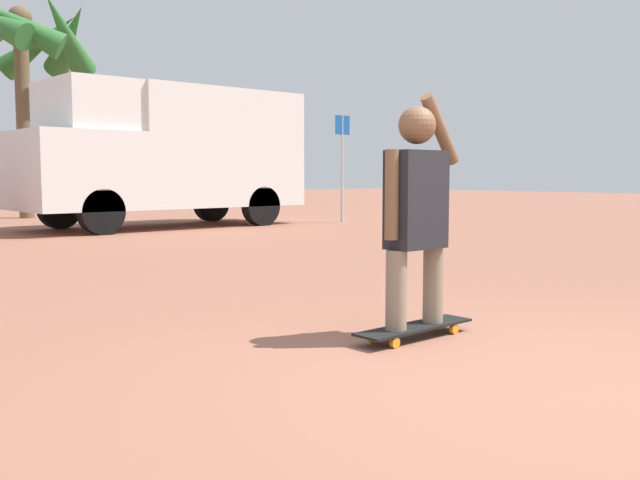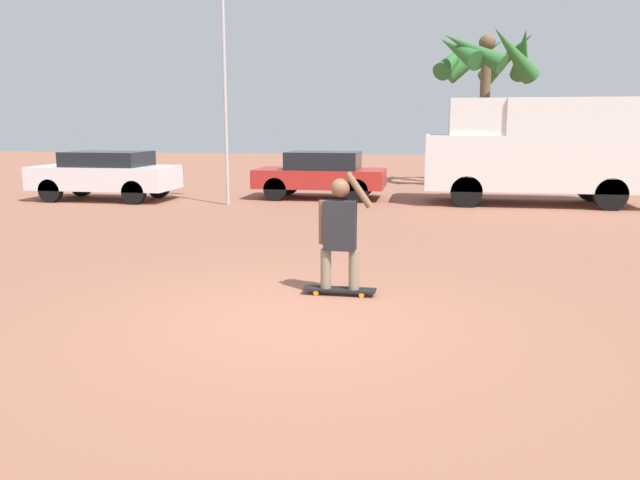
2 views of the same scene
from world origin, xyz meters
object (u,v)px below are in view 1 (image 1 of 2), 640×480
object	(u,v)px
person_skateboarder	(416,203)
camper_van	(167,151)
street_sign	(342,154)
palm_tree_near_van	(20,39)
skateboard	(415,328)

from	to	relation	value
person_skateboarder	camper_van	xyz separation A→B (m)	(4.07, 10.41, 0.69)
street_sign	person_skateboarder	bearing A→B (deg)	-131.12
street_sign	camper_van	bearing A→B (deg)	160.65
camper_van	palm_tree_near_van	size ratio (longest dim) A/B	1.06
palm_tree_near_van	street_sign	world-z (taller)	palm_tree_near_van
person_skateboarder	camper_van	world-z (taller)	camper_van
skateboard	palm_tree_near_van	bearing A→B (deg)	79.38
person_skateboarder	skateboard	bearing A→B (deg)	0.00
camper_van	palm_tree_near_van	world-z (taller)	palm_tree_near_van
skateboard	camper_van	distance (m)	11.28
skateboard	palm_tree_near_van	world-z (taller)	palm_tree_near_van
person_skateboarder	street_sign	bearing A→B (deg)	48.88
person_skateboarder	street_sign	world-z (taller)	street_sign
skateboard	street_sign	world-z (taller)	street_sign
skateboard	person_skateboarder	bearing A→B (deg)	-180.00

